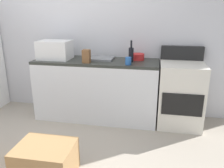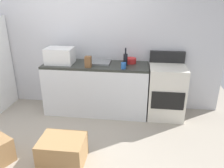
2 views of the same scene
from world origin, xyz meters
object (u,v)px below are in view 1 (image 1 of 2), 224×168
wine_bottle (131,54)px  knife_block (86,56)px  microwave (55,50)px  coffee_mug (128,61)px  stove_oven (180,93)px  cardboard_box_large (46,161)px  mixing_bowl (138,57)px

wine_bottle → knife_block: bearing=-164.6°
microwave → coffee_mug: size_ratio=4.60×
coffee_mug → knife_block: 0.58m
coffee_mug → knife_block: size_ratio=0.56×
stove_oven → wine_bottle: 0.89m
coffee_mug → cardboard_box_large: 1.58m
mixing_bowl → wine_bottle: bearing=-115.4°
stove_oven → coffee_mug: (-0.73, -0.21, 0.48)m
wine_bottle → coffee_mug: 0.18m
stove_oven → mixing_bowl: bearing=168.4°
coffee_mug → stove_oven: bearing=16.3°
mixing_bowl → cardboard_box_large: mixing_bowl is taller
microwave → mixing_bowl: bearing=7.9°
microwave → coffee_mug: 1.13m
mixing_bowl → microwave: bearing=-172.1°
stove_oven → knife_block: 1.42m
stove_oven → wine_bottle: size_ratio=3.67×
cardboard_box_large → stove_oven: bearing=45.8°
mixing_bowl → knife_block: bearing=-153.8°
coffee_mug → mixing_bowl: bearing=74.3°
microwave → coffee_mug: microwave is taller
stove_oven → coffee_mug: 0.90m
microwave → mixing_bowl: 1.22m
microwave → knife_block: 0.56m
knife_block → mixing_bowl: (0.68, 0.33, -0.04)m
microwave → wine_bottle: 1.13m
microwave → wine_bottle: wine_bottle is taller
coffee_mug → mixing_bowl: coffee_mug is taller
knife_block → microwave: bearing=162.7°
wine_bottle → coffee_mug: size_ratio=3.00×
stove_oven → cardboard_box_large: 2.00m
wine_bottle → cardboard_box_large: 1.75m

